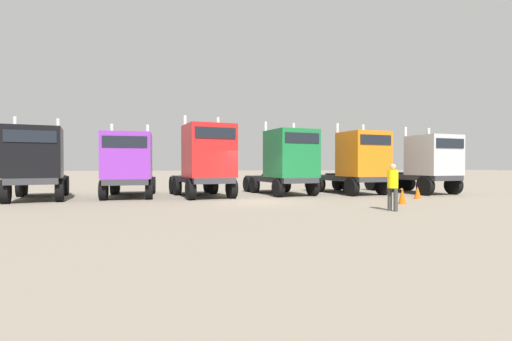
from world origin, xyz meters
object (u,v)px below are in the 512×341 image
object	(u,v)px
semi_truck_black	(36,163)
semi_truck_purple	(129,164)
semi_truck_red	(206,160)
visitor_in_hivis	(393,183)
traffic_cone_far	(402,196)
semi_truck_orange	(356,163)
traffic_cone_near	(418,193)
semi_truck_green	(287,161)
semi_truck_silver	(424,164)

from	to	relation	value
semi_truck_black	semi_truck_purple	size ratio (longest dim) A/B	1.09
semi_truck_red	semi_truck_black	bearing A→B (deg)	-102.99
semi_truck_purple	visitor_in_hivis	distance (m)	13.41
semi_truck_purple	traffic_cone_far	world-z (taller)	semi_truck_purple
semi_truck_orange	traffic_cone_near	world-z (taller)	semi_truck_orange
semi_truck_green	semi_truck_orange	world-z (taller)	semi_truck_green
semi_truck_green	semi_truck_silver	distance (m)	8.67
semi_truck_purple	semi_truck_silver	size ratio (longest dim) A/B	0.97
semi_truck_red	semi_truck_silver	world-z (taller)	semi_truck_red
semi_truck_black	traffic_cone_far	size ratio (longest dim) A/B	9.18
semi_truck_purple	semi_truck_silver	xyz separation A→B (m)	(17.51, -0.09, 0.04)
semi_truck_green	traffic_cone_near	size ratio (longest dim) A/B	9.50
semi_truck_red	semi_truck_green	xyz separation A→B (m)	(4.75, 0.88, -0.05)
semi_truck_black	semi_truck_green	bearing A→B (deg)	80.18
semi_truck_purple	semi_truck_silver	bearing A→B (deg)	86.39
semi_truck_silver	semi_truck_red	bearing A→B (deg)	-98.83
semi_truck_purple	semi_truck_orange	bearing A→B (deg)	87.33
semi_truck_green	visitor_in_hivis	bearing A→B (deg)	1.62
visitor_in_hivis	semi_truck_silver	bearing A→B (deg)	-150.87
semi_truck_purple	traffic_cone_far	distance (m)	13.90
traffic_cone_near	semi_truck_orange	bearing A→B (deg)	118.37
semi_truck_black	semi_truck_red	bearing A→B (deg)	76.58
semi_truck_silver	traffic_cone_near	distance (m)	4.33
semi_truck_red	semi_truck_silver	bearing A→B (deg)	78.59
semi_truck_purple	traffic_cone_near	world-z (taller)	semi_truck_purple
semi_truck_silver	semi_truck_black	bearing A→B (deg)	-99.44
semi_truck_orange	traffic_cone_near	xyz separation A→B (m)	(1.83, -3.39, -1.59)
semi_truck_black	semi_truck_orange	xyz separation A→B (m)	(17.46, 0.83, 0.05)
semi_truck_purple	semi_truck_orange	distance (m)	13.14
semi_truck_black	semi_truck_green	distance (m)	13.21
semi_truck_silver	semi_truck_purple	bearing A→B (deg)	-101.30
semi_truck_red	semi_truck_green	size ratio (longest dim) A/B	0.99
semi_truck_black	traffic_cone_near	world-z (taller)	semi_truck_black
semi_truck_purple	semi_truck_green	distance (m)	8.86
semi_truck_orange	semi_truck_green	bearing A→B (deg)	-103.07
semi_truck_green	traffic_cone_near	world-z (taller)	semi_truck_green
semi_truck_green	traffic_cone_far	world-z (taller)	semi_truck_green
semi_truck_orange	semi_truck_black	bearing A→B (deg)	-98.58
semi_truck_purple	traffic_cone_near	bearing A→B (deg)	74.47
semi_truck_purple	semi_truck_green	bearing A→B (deg)	88.49
visitor_in_hivis	traffic_cone_far	bearing A→B (deg)	-148.78
visitor_in_hivis	semi_truck_orange	bearing A→B (deg)	-125.93
semi_truck_red	semi_truck_orange	world-z (taller)	semi_truck_red
traffic_cone_near	traffic_cone_far	bearing A→B (deg)	-134.77
semi_truck_red	visitor_in_hivis	distance (m)	9.93
semi_truck_red	traffic_cone_near	distance (m)	11.32
semi_truck_silver	traffic_cone_near	size ratio (longest dim) A/B	9.95
semi_truck_red	traffic_cone_far	size ratio (longest dim) A/B	8.14
traffic_cone_far	semi_truck_green	bearing A→B (deg)	123.01
semi_truck_green	visitor_in_hivis	xyz separation A→B (m)	(2.05, -8.05, -0.93)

